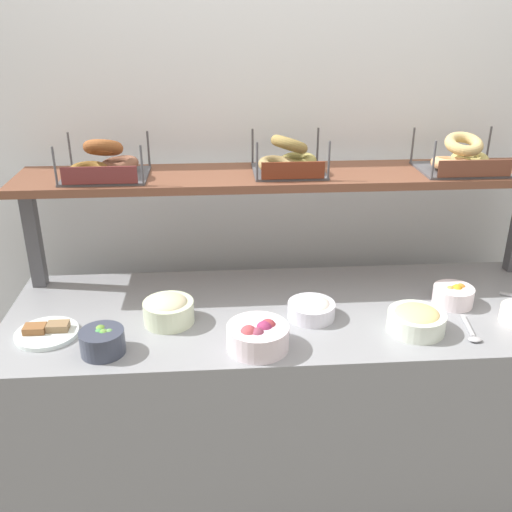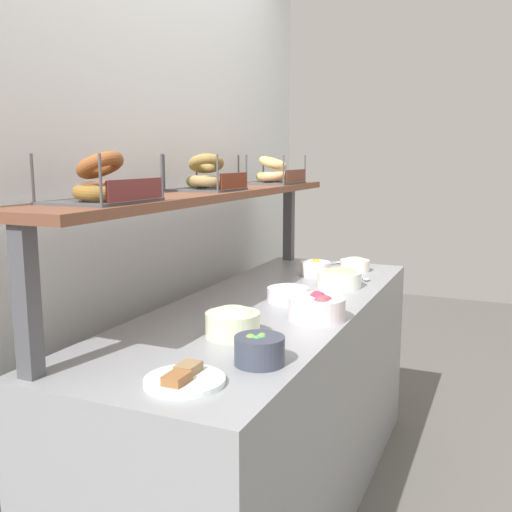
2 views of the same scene
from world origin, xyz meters
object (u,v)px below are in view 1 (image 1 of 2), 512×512
object	(u,v)px
bowl_cream_cheese	(311,308)
bagel_basket_everything	(288,160)
bowl_veggie_mix	(102,341)
bowl_fruit_salad	(453,295)
bowl_egg_salad	(416,319)
bagel_basket_plain	(462,159)
bowl_potato_salad	(169,309)
serving_spoon_by_edge	(472,333)
serving_plate_white	(47,332)
bowl_beet_salad	(258,336)
bagel_basket_cinnamon_raisin	(104,164)

from	to	relation	value
bowl_cream_cheese	bagel_basket_everything	world-z (taller)	bagel_basket_everything
bowl_veggie_mix	bowl_fruit_salad	world-z (taller)	bowl_veggie_mix
bowl_egg_salad	bowl_veggie_mix	xyz separation A→B (m)	(-1.02, -0.06, 0.00)
bagel_basket_everything	bagel_basket_plain	xyz separation A→B (m)	(0.65, -0.02, -0.00)
bowl_potato_salad	serving_spoon_by_edge	size ratio (longest dim) A/B	0.99
bowl_veggie_mix	bagel_basket_plain	bearing A→B (deg)	20.46
serving_plate_white	serving_spoon_by_edge	distance (m)	1.40
bowl_cream_cheese	bowl_egg_salad	bearing A→B (deg)	-18.56
serving_spoon_by_edge	bowl_egg_salad	bearing A→B (deg)	166.11
bagel_basket_everything	bagel_basket_plain	size ratio (longest dim) A/B	0.91
bowl_veggie_mix	bowl_beet_salad	bearing A→B (deg)	-1.27
bowl_potato_salad	serving_plate_white	size ratio (longest dim) A/B	0.84
bowl_potato_salad	bowl_beet_salad	bearing A→B (deg)	-32.46
serving_spoon_by_edge	bagel_basket_everything	xyz separation A→B (m)	(-0.56, 0.48, 0.47)
bowl_potato_salad	bagel_basket_everything	distance (m)	0.70
bowl_fruit_salad	bagel_basket_everything	world-z (taller)	bagel_basket_everything
serving_plate_white	bagel_basket_everything	distance (m)	1.03
serving_spoon_by_edge	bagel_basket_everything	distance (m)	0.88
serving_spoon_by_edge	bagel_basket_cinnamon_raisin	bearing A→B (deg)	159.05
bowl_beet_salad	bowl_potato_salad	size ratio (longest dim) A/B	1.15
bowl_beet_salad	serving_plate_white	bearing A→B (deg)	169.50
bowl_potato_salad	serving_spoon_by_edge	world-z (taller)	bowl_potato_salad
bowl_veggie_mix	serving_spoon_by_edge	bearing A→B (deg)	0.77
bowl_beet_salad	bowl_cream_cheese	world-z (taller)	bowl_beet_salad
bowl_egg_salad	serving_spoon_by_edge	size ratio (longest dim) A/B	1.10
bowl_potato_salad	bagel_basket_everything	size ratio (longest dim) A/B	0.61
bowl_cream_cheese	bowl_potato_salad	bearing A→B (deg)	179.66
bowl_beet_salad	serving_plate_white	size ratio (longest dim) A/B	0.96
bagel_basket_plain	serving_plate_white	bearing A→B (deg)	-166.34
bowl_cream_cheese	serving_plate_white	distance (m)	0.89
serving_spoon_by_edge	bagel_basket_cinnamon_raisin	distance (m)	1.39
bagel_basket_cinnamon_raisin	bowl_egg_salad	bearing A→B (deg)	-22.08
bowl_egg_salad	serving_plate_white	bearing A→B (deg)	177.32
serving_plate_white	bagel_basket_everything	xyz separation A→B (m)	(0.84, 0.38, 0.47)
serving_spoon_by_edge	bowl_fruit_salad	bearing A→B (deg)	84.99
bagel_basket_plain	bowl_beet_salad	bearing A→B (deg)	-148.45
bowl_potato_salad	bagel_basket_plain	size ratio (longest dim) A/B	0.55
bowl_egg_salad	bagel_basket_cinnamon_raisin	size ratio (longest dim) A/B	0.64
bowl_veggie_mix	bowl_potato_salad	xyz separation A→B (m)	(0.19, 0.18, 0.01)
bowl_egg_salad	bowl_cream_cheese	size ratio (longest dim) A/B	1.17
bagel_basket_cinnamon_raisin	bagel_basket_plain	xyz separation A→B (m)	(1.31, -0.01, -0.00)
bowl_veggie_mix	serving_plate_white	xyz separation A→B (m)	(-0.20, 0.12, -0.03)
bagel_basket_cinnamon_raisin	bagel_basket_everything	world-z (taller)	bagel_basket_cinnamon_raisin
bowl_veggie_mix	serving_spoon_by_edge	world-z (taller)	bowl_veggie_mix
bowl_potato_salad	serving_plate_white	distance (m)	0.40
bowl_veggie_mix	serving_plate_white	bearing A→B (deg)	150.13
bagel_basket_everything	bowl_egg_salad	bearing A→B (deg)	-48.95
bowl_egg_salad	bowl_cream_cheese	world-z (taller)	bowl_egg_salad
serving_plate_white	serving_spoon_by_edge	bearing A→B (deg)	-4.12
bowl_cream_cheese	serving_plate_white	xyz separation A→B (m)	(-0.89, -0.06, -0.02)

